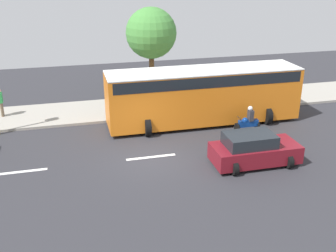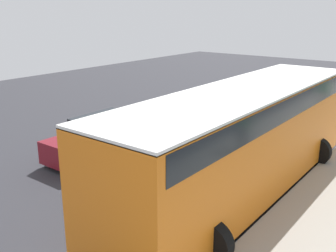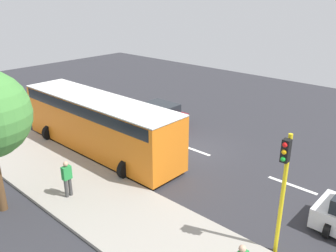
{
  "view_description": "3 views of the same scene",
  "coord_description": "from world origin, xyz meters",
  "px_view_note": "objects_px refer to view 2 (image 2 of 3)",
  "views": [
    {
      "loc": [
        -16.87,
        3.44,
        8.63
      ],
      "look_at": [
        1.25,
        -1.16,
        1.01
      ],
      "focal_mm": 42.74,
      "sensor_mm": 36.0,
      "label": 1
    },
    {
      "loc": [
        8.53,
        -13.71,
        5.27
      ],
      "look_at": [
        -0.3,
        -2.27,
        0.94
      ],
      "focal_mm": 41.59,
      "sensor_mm": 36.0,
      "label": 2
    },
    {
      "loc": [
        14.71,
        11.39,
        8.6
      ],
      "look_at": [
        -0.15,
        -2.12,
        0.89
      ],
      "focal_mm": 37.42,
      "sensor_mm": 36.0,
      "label": 3
    }
  ],
  "objects_px": {
    "car_white": "(322,90)",
    "car_maroon": "(100,138)",
    "motorcycle": "(148,175)",
    "city_bus": "(244,133)"
  },
  "relations": [
    {
      "from": "car_white",
      "to": "car_maroon",
      "type": "xyz_separation_m",
      "value": [
        -3.67,
        -14.33,
        -0.0
      ]
    },
    {
      "from": "car_maroon",
      "to": "car_white",
      "type": "bearing_deg",
      "value": 75.63
    },
    {
      "from": "car_white",
      "to": "car_maroon",
      "type": "bearing_deg",
      "value": -104.37
    },
    {
      "from": "car_maroon",
      "to": "motorcycle",
      "type": "distance_m",
      "value": 3.72
    },
    {
      "from": "car_maroon",
      "to": "motorcycle",
      "type": "xyz_separation_m",
      "value": [
        3.48,
        -1.34,
        -0.07
      ]
    },
    {
      "from": "car_white",
      "to": "motorcycle",
      "type": "bearing_deg",
      "value": -90.72
    },
    {
      "from": "city_bus",
      "to": "motorcycle",
      "type": "relative_size",
      "value": 7.19
    },
    {
      "from": "motorcycle",
      "to": "car_maroon",
      "type": "bearing_deg",
      "value": 158.98
    },
    {
      "from": "car_white",
      "to": "city_bus",
      "type": "bearing_deg",
      "value": -82.33
    },
    {
      "from": "car_white",
      "to": "city_bus",
      "type": "distance_m",
      "value": 13.95
    }
  ]
}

